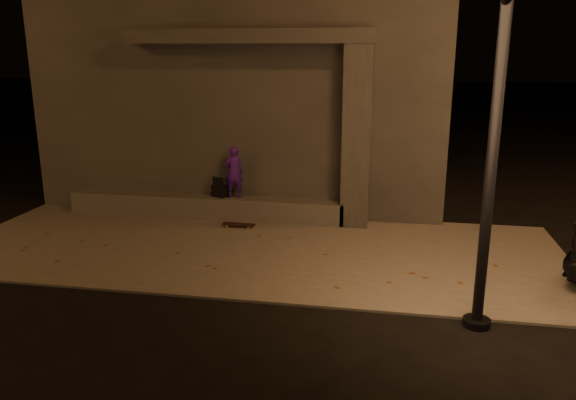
% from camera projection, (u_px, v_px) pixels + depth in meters
% --- Properties ---
extents(ground, '(120.00, 120.00, 0.00)m').
position_uv_depth(ground, '(222.00, 295.00, 8.34)').
color(ground, black).
rests_on(ground, ground).
extents(sidewalk, '(11.00, 4.40, 0.04)m').
position_uv_depth(sidewalk, '(254.00, 248.00, 10.24)').
color(sidewalk, '#6A645D').
rests_on(sidewalk, ground).
extents(building, '(9.00, 5.10, 5.22)m').
position_uv_depth(building, '(256.00, 88.00, 14.01)').
color(building, '#3B3936').
rests_on(building, ground).
extents(ledge, '(6.00, 0.55, 0.45)m').
position_uv_depth(ledge, '(205.00, 206.00, 12.10)').
color(ledge, '#55534D').
rests_on(ledge, sidewalk).
extents(column, '(0.55, 0.55, 3.60)m').
position_uv_depth(column, '(357.00, 137.00, 11.13)').
color(column, '#3B3936').
rests_on(column, sidewalk).
extents(canopy, '(5.00, 0.70, 0.28)m').
position_uv_depth(canopy, '(248.00, 36.00, 11.06)').
color(canopy, '#3B3936').
rests_on(canopy, column).
extents(skateboarder, '(0.46, 0.36, 1.09)m').
position_uv_depth(skateboarder, '(234.00, 172.00, 11.78)').
color(skateboarder, '#451691').
rests_on(skateboarder, ledge).
extents(backpack, '(0.37, 0.31, 0.44)m').
position_uv_depth(backpack, '(220.00, 190.00, 11.94)').
color(backpack, black).
rests_on(backpack, ledge).
extents(skateboard, '(0.68, 0.20, 0.07)m').
position_uv_depth(skateboard, '(239.00, 224.00, 11.36)').
color(skateboard, black).
rests_on(skateboard, sidewalk).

